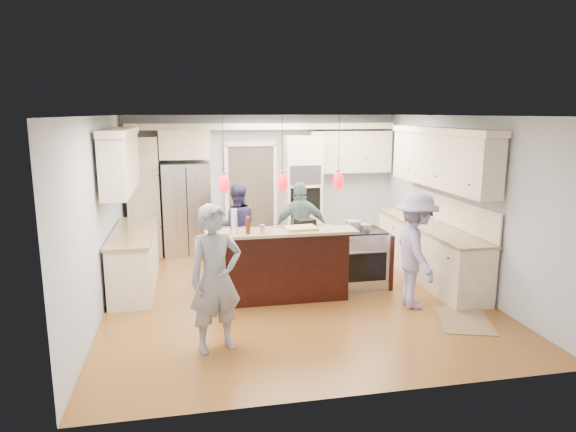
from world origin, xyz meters
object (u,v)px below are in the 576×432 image
Objects in this scene: refrigerator at (187,209)px; person_far_left at (237,226)px; person_bar_end at (216,279)px; kitchen_island at (276,263)px; island_range at (361,258)px.

refrigerator reaches higher than person_far_left.
kitchen_island is at bearing 42.82° from person_bar_end.
kitchen_island is 1.61m from person_far_left.
person_far_left reaches higher than island_range.
person_far_left is (0.87, -1.04, -0.15)m from refrigerator.
refrigerator is at bearing 76.46° from person_bar_end.
person_bar_end is (-1.01, -1.77, 0.38)m from kitchen_island.
island_range is 3.07m from person_bar_end.
kitchen_island is at bearing 109.17° from person_far_left.
refrigerator is 3.71m from island_range.
refrigerator is 1.96× the size of island_range.
refrigerator is 1.36m from person_far_left.
person_bar_end is 1.15× the size of person_far_left.
refrigerator reaches higher than kitchen_island.
person_bar_end is at bearing -86.15° from refrigerator.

